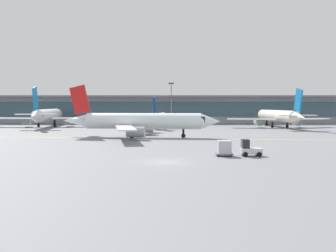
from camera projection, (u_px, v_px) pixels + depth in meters
ground_plane at (165, 162)px, 40.54m from camera, size 400.00×400.00×0.00m
taxiway_centreline_stripe at (142, 138)px, 69.03m from camera, size 109.49×11.35×0.01m
terminal_concourse at (167, 109)px, 127.87m from camera, size 215.76×11.00×9.60m
gate_airplane_1 at (47, 115)px, 105.36m from camera, size 31.32×33.85×11.21m
gate_airplane_2 at (159, 118)px, 104.07m from camera, size 24.52×26.49×8.77m
gate_airplane_3 at (277, 116)px, 102.15m from camera, size 29.76×32.15×10.64m
taxiing_regional_jet at (141, 122)px, 70.88m from camera, size 31.40×29.05×10.40m
baggage_tug at (249, 149)px, 45.11m from camera, size 2.61×1.64×2.10m
cargo_dolly_lead at (224, 148)px, 45.13m from camera, size 2.12×1.62×1.94m
apron_light_mast_1 at (171, 101)px, 121.61m from camera, size 1.80×0.36×13.84m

